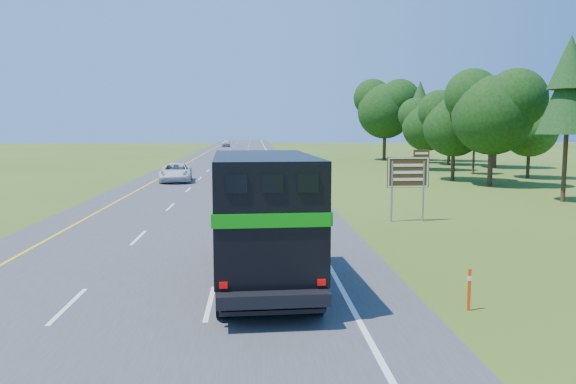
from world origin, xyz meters
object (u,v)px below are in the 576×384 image
object	(u,v)px
horse_truck	(262,214)
far_car	(226,143)
white_suv	(176,172)
exit_sign	(409,175)

from	to	relation	value
horse_truck	far_car	bearing A→B (deg)	90.57
white_suv	exit_sign	distance (m)	25.16
far_car	white_suv	bearing A→B (deg)	-94.61
white_suv	horse_truck	bearing A→B (deg)	-82.56
white_suv	far_car	size ratio (longest dim) A/B	1.17
horse_truck	white_suv	size ratio (longest dim) A/B	1.57
far_car	exit_sign	xyz separation A→B (m)	(14.02, -103.36, 1.44)
horse_truck	far_car	world-z (taller)	horse_truck
horse_truck	far_car	size ratio (longest dim) A/B	1.83
white_suv	far_car	xyz separation A→B (m)	(0.14, 82.62, 0.04)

